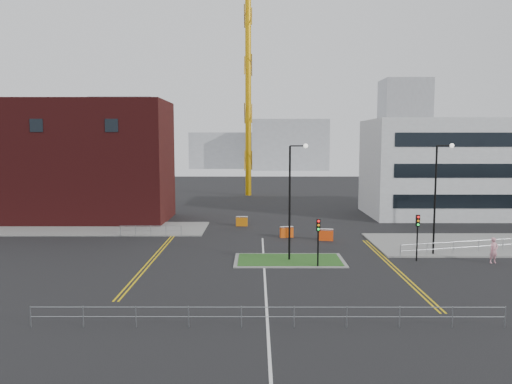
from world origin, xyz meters
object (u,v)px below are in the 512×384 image
(tower_crane, at_px, (282,31))
(streetlamp_island, at_px, (293,192))
(traffic_light_island, at_px, (318,233))
(pedestrian, at_px, (494,250))

(tower_crane, height_order, streetlamp_island, tower_crane)
(tower_crane, xyz_separation_m, traffic_light_island, (0.36, -49.23, -25.07))
(tower_crane, relative_size, traffic_light_island, 14.52)
(pedestrian, bearing_deg, traffic_light_island, 170.13)
(streetlamp_island, bearing_deg, pedestrian, -2.56)
(pedestrian, bearing_deg, tower_crane, 90.94)
(tower_crane, bearing_deg, pedestrian, -73.65)
(tower_crane, bearing_deg, streetlamp_island, -91.72)
(traffic_light_island, xyz_separation_m, pedestrian, (13.69, 1.33, -1.57))
(tower_crane, bearing_deg, traffic_light_island, -89.58)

